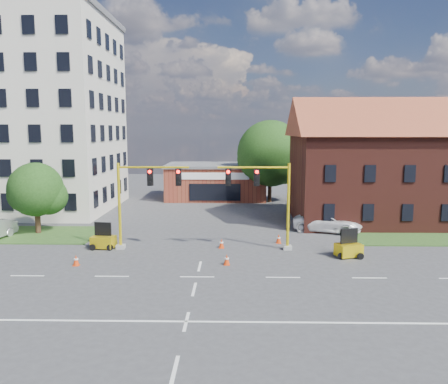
{
  "coord_description": "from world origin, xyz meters",
  "views": [
    {
      "loc": [
        2.04,
        -24.45,
        8.47
      ],
      "look_at": [
        1.38,
        10.0,
        3.59
      ],
      "focal_mm": 35.0,
      "sensor_mm": 36.0,
      "label": 1
    }
  ],
  "objects_px": {
    "signal_mast_east": "(265,195)",
    "pickup_white": "(327,222)",
    "trailer_west": "(103,241)",
    "signal_mast_west": "(142,195)",
    "trailer_east": "(349,249)"
  },
  "relations": [
    {
      "from": "trailer_west",
      "to": "pickup_white",
      "type": "relative_size",
      "value": 0.32
    },
    {
      "from": "pickup_white",
      "to": "trailer_east",
      "type": "bearing_deg",
      "value": -163.36
    },
    {
      "from": "signal_mast_west",
      "to": "trailer_east",
      "type": "distance_m",
      "value": 14.73
    },
    {
      "from": "signal_mast_west",
      "to": "signal_mast_east",
      "type": "height_order",
      "value": "same"
    },
    {
      "from": "trailer_west",
      "to": "pickup_white",
      "type": "xyz_separation_m",
      "value": [
        17.35,
        5.68,
        0.21
      ]
    },
    {
      "from": "signal_mast_west",
      "to": "pickup_white",
      "type": "height_order",
      "value": "signal_mast_west"
    },
    {
      "from": "signal_mast_east",
      "to": "pickup_white",
      "type": "xyz_separation_m",
      "value": [
        5.72,
        5.78,
        -3.13
      ]
    },
    {
      "from": "signal_mast_west",
      "to": "trailer_west",
      "type": "xyz_separation_m",
      "value": [
        -2.92,
        0.09,
        -3.35
      ]
    },
    {
      "from": "signal_mast_east",
      "to": "trailer_east",
      "type": "bearing_deg",
      "value": -17.72
    },
    {
      "from": "signal_mast_west",
      "to": "pickup_white",
      "type": "distance_m",
      "value": 15.86
    },
    {
      "from": "signal_mast_west",
      "to": "pickup_white",
      "type": "relative_size",
      "value": 1.1
    },
    {
      "from": "trailer_west",
      "to": "signal_mast_east",
      "type": "bearing_deg",
      "value": 7.95
    },
    {
      "from": "signal_mast_east",
      "to": "pickup_white",
      "type": "distance_m",
      "value": 8.71
    },
    {
      "from": "signal_mast_east",
      "to": "pickup_white",
      "type": "relative_size",
      "value": 1.1
    },
    {
      "from": "trailer_west",
      "to": "pickup_white",
      "type": "bearing_deg",
      "value": 26.54
    }
  ]
}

